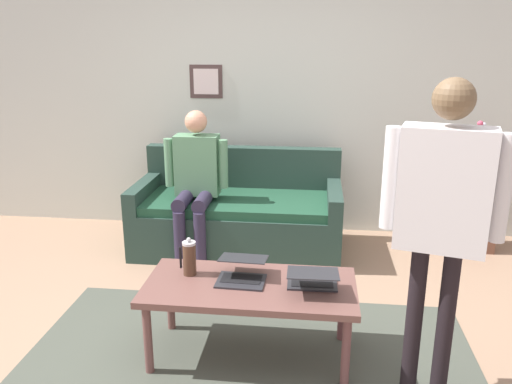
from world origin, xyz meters
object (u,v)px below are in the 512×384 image
Objects in this scene: coffee_table at (250,292)px; side_shelf at (470,210)px; person_seated at (196,176)px; laptop_left at (242,273)px; couch at (239,216)px; person_standing at (442,205)px; laptop_center at (312,279)px; french_press at (189,258)px; flower_vase at (477,154)px.

coffee_table is 1.73× the size of side_shelf.
laptop_left is at bearing 113.20° from person_seated.
couch is at bearing -79.21° from coffee_table.
person_standing is at bearing 163.54° from laptop_left.
couch reaches higher than side_shelf.
coffee_table is at bearing 2.67° from laptop_center.
coffee_table is 5.16× the size of french_press.
person_standing is at bearing 70.01° from side_shelf.
person_standing is (-0.98, 0.25, 0.66)m from coffee_table.
person_standing reaches higher than coffee_table.
coffee_table is 2.61m from side_shelf.
coffee_table is 3.40× the size of laptop_center.
laptop_center is 0.29× the size of person_seated.
person_seated is (1.02, -1.43, 0.20)m from laptop_center.
side_shelf is at bearing -126.50° from laptop_center.
person_standing is (-1.04, 0.31, 0.57)m from laptop_left.
laptop_left is at bearing 173.82° from french_press.
laptop_left is at bearing 99.23° from couch.
couch is 3.97× the size of flower_vase.
coffee_table is 1.21m from person_standing.
couch is 1.07× the size of person_standing.
flower_vase is (-1.41, -1.90, 0.35)m from laptop_center.
person_standing is (0.79, 2.17, 0.73)m from side_shelf.
person_standing reaches higher than person_seated.
person_standing reaches higher than french_press.
person_standing reaches higher than laptop_center.
laptop_center is at bearing -177.33° from coffee_table.
side_shelf is (-1.41, -1.90, -0.17)m from laptop_center.
french_press is (0.06, 1.58, 0.28)m from couch.
laptop_center is at bearing 174.53° from french_press.
person_standing is (-1.36, 0.34, 0.50)m from french_press.
laptop_center is at bearing 112.44° from couch.
flower_vase is (-0.00, 0.00, 0.52)m from side_shelf.
couch reaches higher than coffee_table.
laptop_center is at bearing 53.50° from side_shelf.
side_shelf is at bearing -139.66° from french_press.
person_standing is 1.33× the size of person_seated.
laptop_center is 0.80× the size of flower_vase.
laptop_left is 2.61m from side_shelf.
laptop_left is at bearing 45.59° from side_shelf.
laptop_center is 0.75m from french_press.
flower_vase is at bearing -139.70° from french_press.
coffee_table is 1.61m from person_seated.
flower_vase reaches higher than couch.
laptop_left is 0.67× the size of flower_vase.
side_shelf is at bearing -168.93° from person_seated.
coffee_table is 0.42m from french_press.
side_shelf reaches higher than laptop_left.
person_standing is at bearing 124.05° from couch.
couch is at bearing 6.76° from side_shelf.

